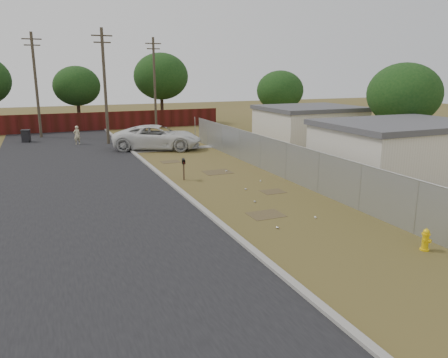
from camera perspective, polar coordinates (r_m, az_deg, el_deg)
name	(u,v)px	position (r m, az deg, el deg)	size (l,w,h in m)	color
ground	(234,185)	(22.67, 1.29, -0.74)	(120.00, 120.00, 0.00)	brown
street	(83,165)	(28.73, -17.94, 1.74)	(15.10, 60.00, 0.12)	black
chainlink_fence	(277,161)	(24.77, 6.93, 2.31)	(0.10, 27.06, 2.02)	#969A9F
privacy_fence	(73,122)	(45.37, -19.09, 7.01)	(30.00, 0.12, 1.80)	#48110F
utility_poles	(101,83)	(41.04, -15.75, 11.93)	(12.60, 8.24, 9.00)	#4A4031
houses	(349,136)	(30.04, 15.97, 5.38)	(9.30, 17.24, 3.10)	silver
horizon_trees	(144,83)	(44.68, -10.38, 12.25)	(33.32, 31.94, 7.78)	#382419
fire_hydrant	(426,240)	(15.85, 24.84, -7.23)	(0.39, 0.39, 0.76)	yellow
mailbox	(184,163)	(23.54, -5.30, 2.08)	(0.28, 0.51, 1.18)	brown
pickup_truck	(158,137)	(33.39, -8.68, 5.42)	(3.01, 6.52, 1.81)	silver
pedestrian	(77,135)	(37.09, -18.66, 5.45)	(0.55, 0.36, 1.51)	beige
trash_bin	(26,136)	(39.91, -24.45, 5.16)	(0.80, 0.86, 1.03)	black
scattered_litter	(260,195)	(20.72, 4.72, -2.08)	(2.84, 9.69, 0.07)	beige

